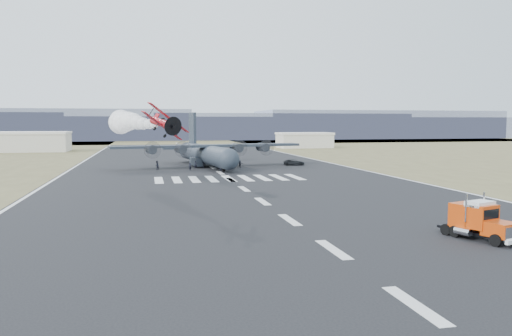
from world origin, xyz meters
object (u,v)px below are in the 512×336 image
object	(u,v)px
support_vehicle	(294,162)
crew_f	(240,164)
crew_e	(221,166)
aerobatic_biplane	(163,122)
crew_b	(218,165)
crew_d	(234,164)
transport_aircraft	(206,153)
crew_a	(196,165)
crew_g	(190,167)
crew_h	(157,165)
semi_truck	(479,220)
hangar_left	(31,141)
crew_c	(204,164)
hangar_right	(304,140)

from	to	relation	value
support_vehicle	crew_f	distance (m)	13.77
crew_e	aerobatic_biplane	bearing A→B (deg)	90.86
crew_b	crew_d	xyz separation A→B (m)	(3.61, 0.33, 0.09)
transport_aircraft	crew_a	size ratio (longest dim) A/B	23.76
aerobatic_biplane	support_vehicle	size ratio (longest dim) A/B	1.15
crew_g	crew_a	bearing A→B (deg)	44.19
crew_f	crew_h	size ratio (longest dim) A/B	0.86
crew_e	crew_f	world-z (taller)	crew_e
semi_truck	crew_e	world-z (taller)	semi_truck
crew_b	crew_h	world-z (taller)	crew_h
transport_aircraft	crew_b	bearing A→B (deg)	-77.75
crew_b	crew_e	distance (m)	5.02
transport_aircraft	crew_e	bearing A→B (deg)	-89.20
crew_f	crew_h	world-z (taller)	crew_h
aerobatic_biplane	crew_b	size ratio (longest dim) A/B	3.33
hangar_left	crew_c	distance (m)	89.14
hangar_right	crew_b	world-z (taller)	hangar_right
hangar_right	crew_d	bearing A→B (deg)	-117.38
crew_e	hangar_left	bearing A→B (deg)	-39.06
hangar_right	crew_d	size ratio (longest dim) A/B	11.09
crew_f	crew_h	bearing A→B (deg)	174.15
hangar_left	crew_g	bearing A→B (deg)	-59.46
semi_truck	crew_b	bearing A→B (deg)	81.80
semi_truck	crew_d	world-z (taller)	semi_truck
hangar_left	transport_aircraft	distance (m)	87.01
hangar_right	transport_aircraft	bearing A→B (deg)	-121.94
hangar_right	semi_truck	size ratio (longest dim) A/B	2.80
aerobatic_biplane	crew_b	distance (m)	49.42
support_vehicle	hangar_right	bearing A→B (deg)	-7.22
hangar_left	hangar_right	world-z (taller)	hangar_left
hangar_left	crew_g	xyz separation A→B (m)	(46.65, -79.06, -2.61)
crew_a	crew_g	world-z (taller)	crew_a
semi_truck	crew_c	world-z (taller)	semi_truck
support_vehicle	crew_f	size ratio (longest dim) A/B	3.01
hangar_left	support_vehicle	bearing A→B (deg)	-45.08
semi_truck	support_vehicle	bearing A→B (deg)	67.10
aerobatic_biplane	crew_g	xyz separation A→B (m)	(6.66, 43.33, -8.94)
transport_aircraft	crew_c	distance (m)	3.96
crew_h	crew_f	bearing A→B (deg)	139.18
semi_truck	crew_b	size ratio (longest dim) A/B	4.40
hangar_left	crew_f	xyz separation A→B (m)	(57.72, -74.83, -2.60)
transport_aircraft	crew_g	bearing A→B (deg)	-126.03
hangar_left	aerobatic_biplane	world-z (taller)	aerobatic_biplane
hangar_left	crew_d	xyz separation A→B (m)	(56.46, -75.19, -2.48)
crew_b	crew_g	distance (m)	7.14
semi_truck	crew_a	distance (m)	70.66
semi_truck	crew_g	world-z (taller)	semi_truck
crew_b	crew_d	bearing A→B (deg)	-126.54
hangar_right	crew_h	world-z (taller)	hangar_right
crew_a	crew_g	size ratio (longest dim) A/B	1.10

